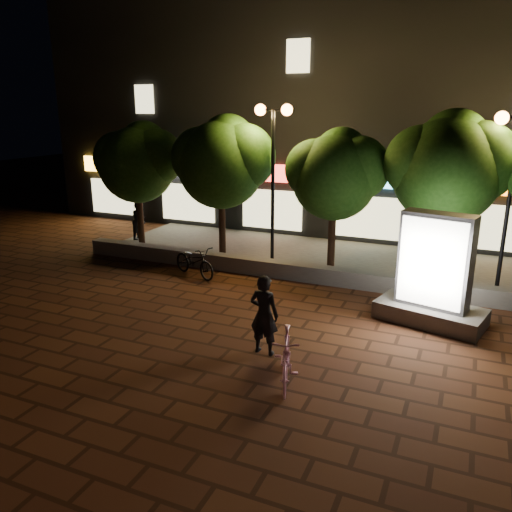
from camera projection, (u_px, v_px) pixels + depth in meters
The scene contains 14 objects.
ground at pixel (251, 330), 12.20m from camera, with size 80.00×80.00×0.00m, color #502B19.
retaining_wall at pixel (303, 272), 15.66m from camera, with size 16.00×0.45×0.50m, color slate.
sidewalk at pixel (325, 258), 17.92m from camera, with size 16.00×5.00×0.08m, color slate.
building_block at pixel (370, 111), 22.25m from camera, with size 28.00×8.12×11.30m.
tree_far_left at pixel (139, 160), 18.73m from camera, with size 3.36×2.80×4.63m.
tree_left at pixel (223, 159), 17.36m from camera, with size 3.60×3.00×4.89m.
tree_mid at pixel (337, 172), 15.90m from camera, with size 3.24×2.70×4.50m.
tree_right at pixel (450, 165), 14.55m from camera, with size 3.72×3.10×5.07m.
street_lamp_left at pixel (273, 144), 16.22m from camera, with size 1.26×0.36×5.18m.
ad_kiosk at pixel (433, 279), 12.36m from camera, with size 2.79×1.85×2.77m.
scooter_pink at pixel (286, 358), 9.71m from camera, with size 0.50×1.78×1.07m, color #F19ED1.
rider at pixel (264, 315), 10.80m from camera, with size 0.65×0.43×1.79m, color black.
scooter_parked at pixel (195, 261), 15.95m from camera, with size 0.66×1.90×1.00m, color black.
pedestrian at pixel (140, 220), 20.12m from camera, with size 0.75×0.58×1.54m, color black.
Camera 1 is at (4.56, -10.24, 5.14)m, focal length 35.52 mm.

